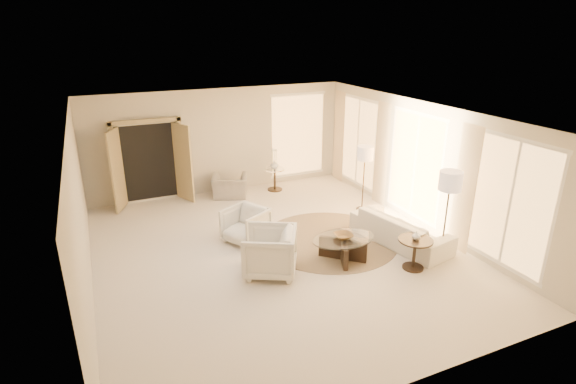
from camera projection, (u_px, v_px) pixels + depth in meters
name	position (u px, v px, depth m)	size (l,w,h in m)	color
room	(278.00, 187.00, 8.66)	(7.04, 8.04, 2.83)	beige
windows_right	(417.00, 167.00, 10.08)	(0.10, 6.40, 2.40)	#FFBC66
window_back_corner	(298.00, 135.00, 12.94)	(1.70, 0.10, 2.40)	#FFBC66
curtains_right	(391.00, 159.00, 10.85)	(0.06, 5.20, 2.60)	beige
french_doors	(150.00, 163.00, 11.32)	(1.95, 0.66, 2.16)	tan
area_rug	(329.00, 239.00, 9.66)	(2.93, 2.93, 0.01)	#493927
sofa	(400.00, 229.00, 9.41)	(2.19, 0.86, 0.64)	silver
armchair_left	(246.00, 223.00, 9.45)	(0.80, 0.75, 0.82)	silver
armchair_right	(270.00, 250.00, 8.22)	(0.92, 0.86, 0.95)	silver
accent_chair	(230.00, 183.00, 11.94)	(0.91, 0.59, 0.80)	gray
coffee_table	(343.00, 246.00, 8.75)	(1.51, 1.51, 0.47)	black
end_table	(415.00, 249.00, 8.38)	(0.64, 0.64, 0.61)	black
side_table	(275.00, 177.00, 12.44)	(0.53, 0.53, 0.62)	#31261C
floor_lamp_near	(365.00, 156.00, 10.76)	(0.39, 0.39, 1.63)	#31261C
floor_lamp_far	(450.00, 185.00, 8.44)	(0.43, 0.43, 1.78)	#31261C
bowl	(343.00, 236.00, 8.67)	(0.36, 0.36, 0.09)	brown
end_vase	(416.00, 236.00, 8.29)	(0.16, 0.16, 0.16)	silver
side_vase	(275.00, 165.00, 12.31)	(0.23, 0.23, 0.24)	silver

